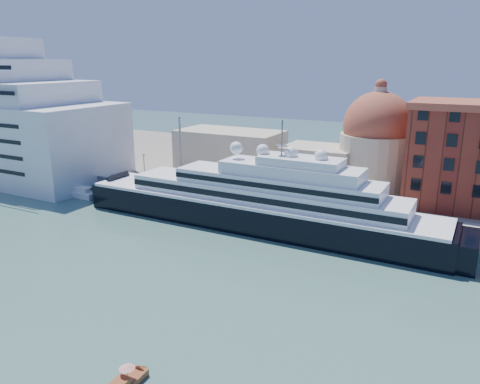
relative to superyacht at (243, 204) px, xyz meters
The scene contains 9 objects.
ground 23.60m from the superyacht, 96.57° to the right, with size 400.00×400.00×0.00m, color #37605A.
quay 11.80m from the superyacht, 103.54° to the left, with size 180.00×10.00×2.50m, color gray.
land 52.19m from the superyacht, 92.92° to the left, with size 260.00×72.00×2.00m, color slate.
quay_fence 7.18m from the superyacht, 112.17° to the left, with size 180.00×0.10×1.20m, color slate.
superyacht is the anchor object (origin of this frame).
service_barge 47.64m from the superyacht, behind, with size 12.07×4.20×2.70m.
water_taxi 53.65m from the superyacht, 75.99° to the right, with size 2.21×5.88×2.75m.
church 35.49m from the superyacht, 83.85° to the left, with size 66.00×18.00×25.50m.
lamp_posts 18.66m from the superyacht, 148.82° to the left, with size 120.80×2.40×18.00m.
Camera 1 is at (46.12, -60.24, 33.68)m, focal length 35.00 mm.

